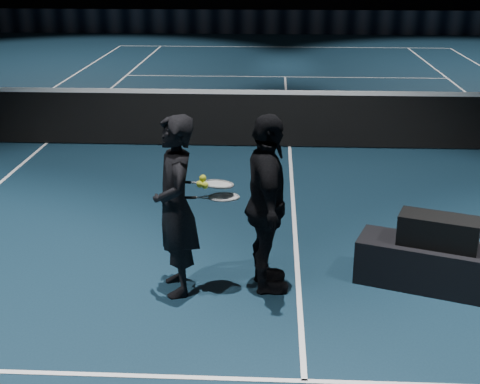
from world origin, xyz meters
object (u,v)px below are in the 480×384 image
object	(u,v)px
player_b	(267,205)
racket_lower	(224,197)
racket_bag	(438,231)
player_a	(175,206)
tennis_balls	(203,183)
player_bench	(435,266)
racket_upper	(218,184)

from	to	relation	value
player_b	racket_lower	distance (m)	0.41
racket_bag	player_a	world-z (taller)	player_a
player_b	racket_lower	world-z (taller)	player_b
racket_bag	player_b	xyz separation A→B (m)	(-1.63, -0.10, 0.27)
racket_bag	tennis_balls	size ratio (longest dim) A/B	6.15
player_bench	tennis_balls	xyz separation A→B (m)	(-2.22, -0.16, 0.87)
player_b	tennis_balls	xyz separation A→B (m)	(-0.59, -0.06, 0.23)
player_b	racket_upper	bearing A→B (deg)	83.34
player_a	racket_upper	world-z (taller)	player_a
player_bench	racket_upper	xyz separation A→B (m)	(-2.08, -0.11, 0.84)
player_bench	player_b	xyz separation A→B (m)	(-1.63, -0.10, 0.64)
racket_bag	racket_upper	world-z (taller)	racket_upper
racket_lower	tennis_balls	distance (m)	0.24
player_a	tennis_balls	world-z (taller)	player_a
player_a	tennis_balls	distance (m)	0.34
player_b	tennis_balls	world-z (taller)	player_b
player_b	racket_lower	bearing A→B (deg)	88.42
player_b	racket_lower	size ratio (longest dim) A/B	2.54
player_a	racket_upper	xyz separation A→B (m)	(0.39, 0.08, 0.20)
player_bench	tennis_balls	size ratio (longest dim) A/B	12.30
player_bench	racket_bag	distance (m)	0.37
racket_bag	player_b	world-z (taller)	player_b
racket_bag	racket_upper	distance (m)	2.14
racket_lower	tennis_balls	xyz separation A→B (m)	(-0.19, -0.01, 0.14)
player_bench	racket_upper	distance (m)	2.25
player_b	racket_bag	bearing A→B (deg)	-93.76
racket_bag	racket_upper	bearing A→B (deg)	-157.10
player_bench	racket_lower	world-z (taller)	racket_lower
player_bench	tennis_balls	bearing A→B (deg)	-156.02
player_b	racket_upper	xyz separation A→B (m)	(-0.45, -0.01, 0.20)
player_bench	racket_lower	bearing A→B (deg)	-156.05
racket_lower	racket_upper	bearing A→B (deg)	141.34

